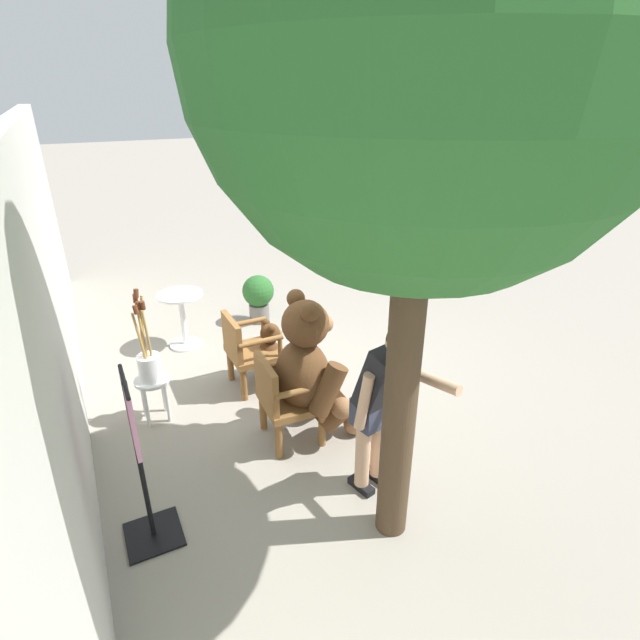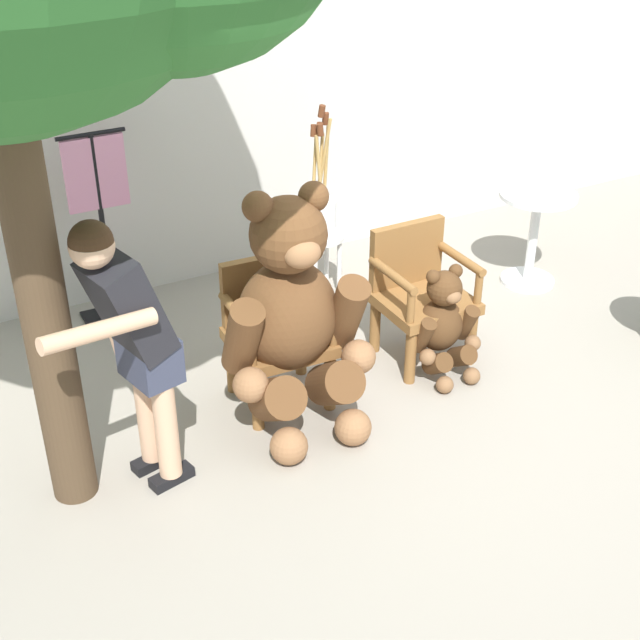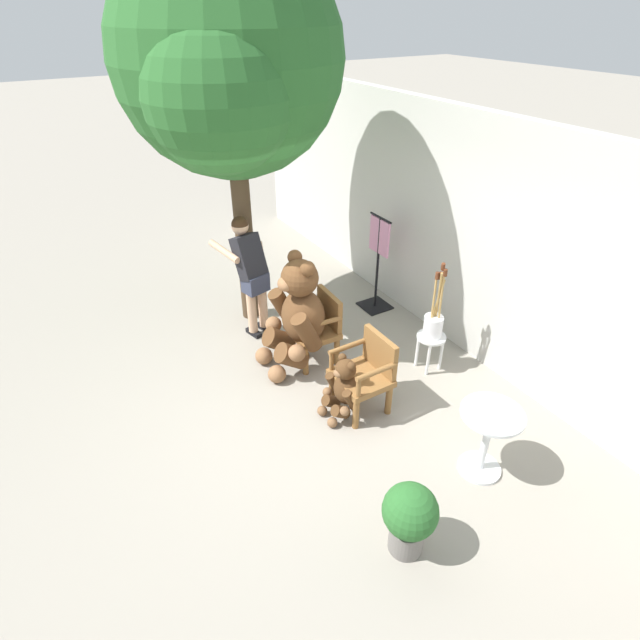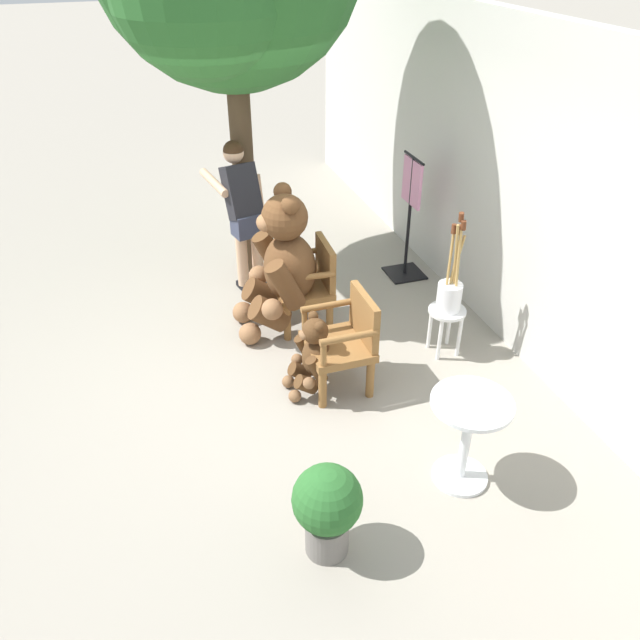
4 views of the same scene
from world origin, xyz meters
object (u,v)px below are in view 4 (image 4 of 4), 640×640
object	(u,v)px
potted_plant	(327,506)
wooden_chair_left	(309,282)
brush_bucket	(450,290)
round_side_table	(467,432)
person_visitor	(243,206)
white_stool	(446,319)
teddy_bear_small	(313,355)
clothing_display_stand	(409,215)
teddy_bear_large	(282,264)
wooden_chair_right	(345,339)

from	to	relation	value
potted_plant	wooden_chair_left	bearing A→B (deg)	165.19
wooden_chair_left	brush_bucket	distance (m)	1.37
potted_plant	round_side_table	bearing A→B (deg)	103.73
person_visitor	brush_bucket	world-z (taller)	person_visitor
white_stool	round_side_table	bearing A→B (deg)	-22.87
teddy_bear_small	person_visitor	distance (m)	2.05
teddy_bear_small	brush_bucket	world-z (taller)	brush_bucket
person_visitor	clothing_display_stand	bearing A→B (deg)	79.06
teddy_bear_large	person_visitor	bearing A→B (deg)	-171.02
teddy_bear_large	clothing_display_stand	bearing A→B (deg)	111.03
teddy_bear_small	white_stool	world-z (taller)	teddy_bear_small
person_visitor	wooden_chair_right	bearing A→B (deg)	11.70
teddy_bear_small	person_visitor	size ratio (longest dim) A/B	0.47
white_stool	wooden_chair_left	bearing A→B (deg)	-129.60
wooden_chair_left	potted_plant	distance (m)	2.67
brush_bucket	clothing_display_stand	bearing A→B (deg)	168.91
teddy_bear_large	teddy_bear_small	distance (m)	1.08
teddy_bear_large	round_side_table	distance (m)	2.42
wooden_chair_right	clothing_display_stand	distance (m)	2.12
teddy_bear_large	brush_bucket	xyz separation A→B (m)	(0.87, 1.30, -0.04)
brush_bucket	round_side_table	size ratio (longest dim) A/B	1.31
wooden_chair_right	person_visitor	bearing A→B (deg)	-168.30
wooden_chair_left	clothing_display_stand	bearing A→B (deg)	114.90
clothing_display_stand	person_visitor	bearing A→B (deg)	-100.94
white_stool	potted_plant	size ratio (longest dim) A/B	0.68
white_stool	clothing_display_stand	distance (m)	1.55
teddy_bear_large	round_side_table	xyz separation A→B (m)	(2.31, 0.69, -0.25)
wooden_chair_right	teddy_bear_small	distance (m)	0.30
round_side_table	person_visitor	bearing A→B (deg)	-165.58
person_visitor	round_side_table	size ratio (longest dim) A/B	2.16
teddy_bear_small	potted_plant	size ratio (longest dim) A/B	1.08
teddy_bear_large	clothing_display_stand	size ratio (longest dim) A/B	1.05
teddy_bear_large	brush_bucket	distance (m)	1.56
person_visitor	wooden_chair_left	bearing A→B (deg)	23.16
wooden_chair_right	potted_plant	world-z (taller)	wooden_chair_right
teddy_bear_small	potted_plant	bearing A→B (deg)	-14.38
person_visitor	brush_bucket	size ratio (longest dim) A/B	1.66
wooden_chair_right	clothing_display_stand	xyz separation A→B (m)	(-1.63, 1.33, 0.26)
teddy_bear_small	wooden_chair_left	bearing A→B (deg)	164.54
person_visitor	round_side_table	distance (m)	3.40
wooden_chair_right	teddy_bear_small	bearing A→B (deg)	-89.89
wooden_chair_left	brush_bucket	bearing A→B (deg)	50.45
brush_bucket	teddy_bear_large	bearing A→B (deg)	-123.69
wooden_chair_left	white_stool	bearing A→B (deg)	50.40
clothing_display_stand	round_side_table	bearing A→B (deg)	-17.14
white_stool	potted_plant	world-z (taller)	potted_plant
teddy_bear_large	person_visitor	distance (m)	0.98
clothing_display_stand	white_stool	bearing A→B (deg)	-11.16
teddy_bear_small	clothing_display_stand	bearing A→B (deg)	135.41
teddy_bear_small	white_stool	distance (m)	1.33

